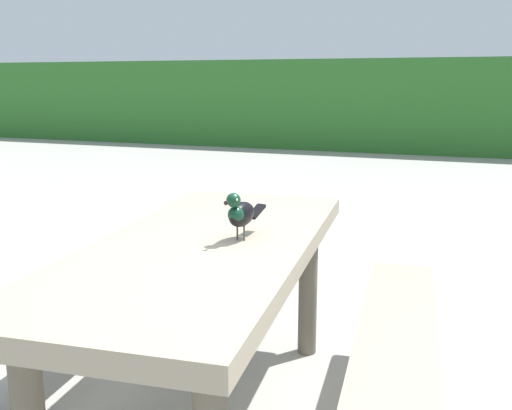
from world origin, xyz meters
name	(u,v)px	position (x,y,z in m)	size (l,w,h in m)	color
hedge_wall	(449,106)	(0.00, 9.91, 0.84)	(28.00, 1.69, 1.69)	#2D6B28
picnic_table_foreground	(205,288)	(-0.40, 0.21, 0.56)	(1.83, 1.86, 0.74)	gray
bird_grackle	(240,213)	(-0.27, 0.25, 0.84)	(0.09, 0.29, 0.18)	black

